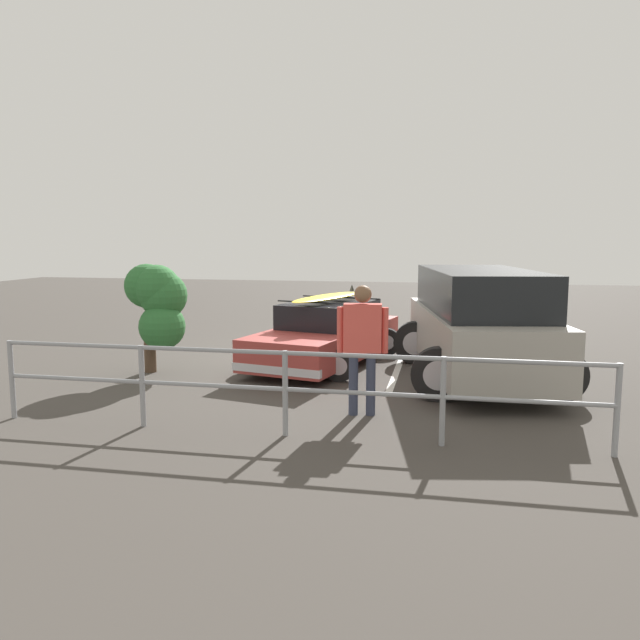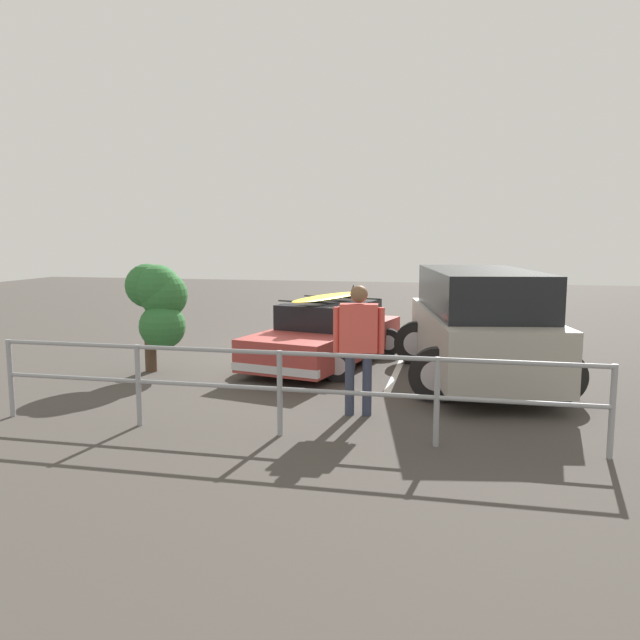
{
  "view_description": "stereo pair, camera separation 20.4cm",
  "coord_description": "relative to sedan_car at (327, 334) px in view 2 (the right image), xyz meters",
  "views": [
    {
      "loc": [
        -2.55,
        12.43,
        2.51
      ],
      "look_at": [
        -0.24,
        1.05,
        0.95
      ],
      "focal_mm": 35.0,
      "sensor_mm": 36.0,
      "label": 1
    },
    {
      "loc": [
        -2.75,
        12.38,
        2.51
      ],
      "look_at": [
        -0.24,
        1.05,
        0.95
      ],
      "focal_mm": 35.0,
      "sensor_mm": 36.0,
      "label": 2
    }
  ],
  "objects": [
    {
      "name": "railing_fence",
      "position": [
        -0.35,
        4.6,
        0.15
      ],
      "size": [
        7.87,
        0.09,
        1.09
      ],
      "color": "gray",
      "rests_on": "ground"
    },
    {
      "name": "suv_car",
      "position": [
        -2.87,
        0.92,
        0.42
      ],
      "size": [
        3.15,
        5.1,
        1.94
      ],
      "color": "#9E998E",
      "rests_on": "ground"
    },
    {
      "name": "ground_plane",
      "position": [
        0.25,
        -0.41,
        -0.59
      ],
      "size": [
        44.0,
        44.0,
        0.02
      ],
      "primitive_type": "cube",
      "color": "#423D38",
      "rests_on": "ground"
    },
    {
      "name": "person_bystander",
      "position": [
        -1.17,
        3.49,
        0.52
      ],
      "size": [
        0.71,
        0.26,
        1.84
      ],
      "color": "#33384C",
      "rests_on": "ground"
    },
    {
      "name": "sedan_car",
      "position": [
        0.0,
        0.0,
        0.0
      ],
      "size": [
        2.8,
        4.56,
        1.5
      ],
      "color": "#9E3833",
      "rests_on": "ground"
    },
    {
      "name": "parking_stripe",
      "position": [
        -1.43,
        0.04,
        -0.58
      ],
      "size": [
        0.12,
        4.51,
        0.0
      ],
      "primitive_type": "cube",
      "rotation": [
        0.0,
        0.0,
        1.57
      ],
      "color": "silver",
      "rests_on": "ground"
    },
    {
      "name": "bush_near_left",
      "position": [
        2.84,
        1.56,
        0.83
      ],
      "size": [
        1.19,
        1.03,
        2.02
      ],
      "color": "#4C3828",
      "rests_on": "ground"
    }
  ]
}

